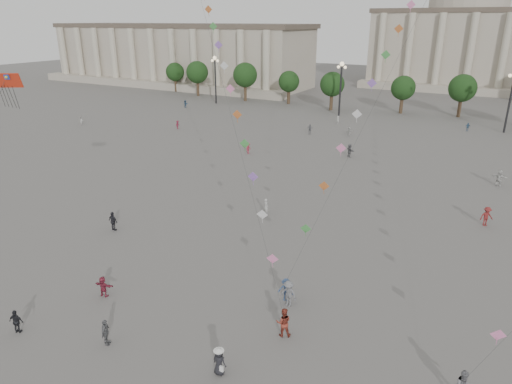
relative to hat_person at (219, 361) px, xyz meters
The scene contains 28 objects.
ground 4.47m from the hat_person, 150.03° to the left, with size 360.00×360.00×0.00m, color #565351.
hall_west 124.50m from the hat_person, 129.36° to the left, with size 84.00×26.22×17.20m.
hall_central 132.14m from the hat_person, 91.66° to the left, with size 48.30×34.30×35.50m.
tree_row 80.41m from the hat_person, 92.71° to the left, with size 137.12×5.12×8.00m.
lamp_post_far_west 87.38m from the hat_person, 124.06° to the left, with size 2.00×0.90×10.65m.
lamp_post_mid_west 74.88m from the hat_person, 104.60° to the left, with size 2.00×0.90×10.65m.
lamp_post_mid_east 73.34m from the hat_person, 81.18° to the left, with size 2.00×0.90×10.65m.
person_crowd_0 70.41m from the hat_person, 85.51° to the left, with size 0.88×0.37×1.50m, color #385B7E.
person_crowd_1 70.68m from the hat_person, 144.72° to the left, with size 0.75×0.59×1.55m, color silver.
person_crowd_2 61.48m from the hat_person, 130.49° to the left, with size 0.97×0.56×1.51m, color maroon.
person_crowd_4 57.84m from the hat_person, 101.46° to the left, with size 1.39×0.44×1.49m, color #B5B4B0.
person_crowd_6 7.69m from the hat_person, 85.84° to the left, with size 1.24×0.71×1.92m, color slate.
person_crowd_7 43.23m from the hat_person, 74.16° to the left, with size 1.80×0.57×1.94m, color silver.
person_crowd_8 30.74m from the hat_person, 68.36° to the left, with size 1.23×0.71×1.91m, color maroon.
person_crowd_10 66.78m from the hat_person, 104.16° to the left, with size 0.56×0.37×1.53m, color silver.
person_crowd_12 45.24m from the hat_person, 99.42° to the left, with size 1.74×0.55×1.88m, color #5B5C60.
person_crowd_13 22.15m from the hat_person, 111.39° to the left, with size 0.64×0.42×1.74m, color #ADADA9.
person_crowd_16 57.39m from the hat_person, 108.00° to the left, with size 1.02×0.43×1.75m, color slate.
person_crowd_17 44.30m from the hat_person, 118.05° to the left, with size 1.05×0.60×1.62m, color #9B2A3C.
person_crowd_18 82.58m from the hat_person, 128.78° to the left, with size 1.50×0.48×1.62m, color #3A5D83.
tourist_1 21.50m from the hat_person, 150.66° to the left, with size 1.08×0.45×1.85m, color black.
tourist_2 11.59m from the hat_person, 168.35° to the left, with size 1.43×0.46×1.54m, color maroon.
tourist_3 7.42m from the hat_person, behind, with size 1.00×0.42×1.70m, color #5A5B5E.
tourist_4 13.39m from the hat_person, 166.21° to the right, with size 0.94×0.39×1.60m, color black.
kite_flyer_0 4.96m from the hat_person, 70.64° to the left, with size 0.94×0.73×1.93m, color maroon.
kite_flyer_1 8.17m from the hat_person, 89.10° to the left, with size 1.10×0.63×1.71m, color #374F7C.
hat_person is the anchor object (origin of this frame).
dragon_kite 23.22m from the hat_person, behind, with size 4.26×2.61×14.81m.
Camera 1 is at (15.38, -18.72, 18.42)m, focal length 32.00 mm.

